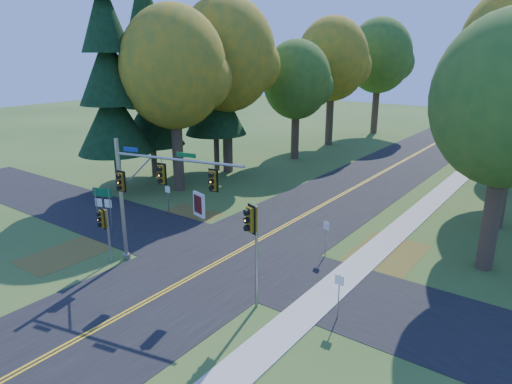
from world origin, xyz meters
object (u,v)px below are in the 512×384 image
Objects in this scene: east_signal_pole at (252,231)px; route_sign_cluster at (103,201)px; traffic_mast at (148,188)px; info_kiosk at (199,205)px.

east_signal_pole is 1.67× the size of route_sign_cluster.
route_sign_cluster is (-12.64, 1.71, -1.60)m from east_signal_pole.
traffic_mast is 6.54m from route_sign_cluster.
traffic_mast is 2.48× the size of route_sign_cluster.
info_kiosk is (2.88, 5.38, -1.18)m from route_sign_cluster.
east_signal_pole reaches higher than info_kiosk.
traffic_mast reaches higher than info_kiosk.
traffic_mast reaches higher than route_sign_cluster.
traffic_mast is at bearing -32.83° from route_sign_cluster.
east_signal_pole is 12.85m from route_sign_cluster.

